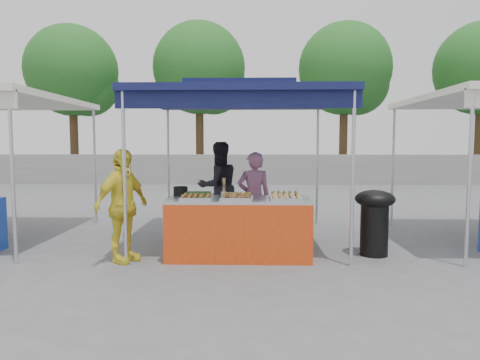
{
  "coord_description": "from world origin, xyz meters",
  "views": [
    {
      "loc": [
        0.18,
        -6.09,
        1.61
      ],
      "look_at": [
        0.0,
        0.6,
        1.05
      ],
      "focal_mm": 32.0,
      "sensor_mm": 36.0,
      "label": 1
    }
  ],
  "objects_px": {
    "vendor_table": "(239,228)",
    "wok_burner": "(375,217)",
    "vendor_woman": "(254,198)",
    "cooking_pot": "(181,191)",
    "helper_man": "(219,187)",
    "customer_person": "(122,206)"
  },
  "relations": [
    {
      "from": "vendor_table",
      "to": "wok_burner",
      "type": "height_order",
      "value": "wok_burner"
    },
    {
      "from": "vendor_woman",
      "to": "cooking_pot",
      "type": "bearing_deg",
      "value": 18.95
    },
    {
      "from": "wok_burner",
      "to": "helper_man",
      "type": "bearing_deg",
      "value": 119.81
    },
    {
      "from": "wok_burner",
      "to": "cooking_pot",
      "type": "bearing_deg",
      "value": 151.74
    },
    {
      "from": "customer_person",
      "to": "vendor_table",
      "type": "bearing_deg",
      "value": -51.0
    },
    {
      "from": "helper_man",
      "to": "wok_burner",
      "type": "bearing_deg",
      "value": 117.51
    },
    {
      "from": "vendor_woman",
      "to": "customer_person",
      "type": "relative_size",
      "value": 0.96
    },
    {
      "from": "wok_burner",
      "to": "helper_man",
      "type": "xyz_separation_m",
      "value": [
        -2.39,
        1.71,
        0.26
      ]
    },
    {
      "from": "wok_burner",
      "to": "customer_person",
      "type": "height_order",
      "value": "customer_person"
    },
    {
      "from": "vendor_woman",
      "to": "wok_burner",
      "type": "bearing_deg",
      "value": 150.44
    },
    {
      "from": "wok_burner",
      "to": "vendor_woman",
      "type": "bearing_deg",
      "value": 132.9
    },
    {
      "from": "helper_man",
      "to": "vendor_woman",
      "type": "bearing_deg",
      "value": 96.35
    },
    {
      "from": "vendor_woman",
      "to": "customer_person",
      "type": "xyz_separation_m",
      "value": [
        -1.8,
        -1.16,
        0.03
      ]
    },
    {
      "from": "cooking_pot",
      "to": "customer_person",
      "type": "bearing_deg",
      "value": -138.34
    },
    {
      "from": "cooking_pot",
      "to": "vendor_woman",
      "type": "bearing_deg",
      "value": 26.02
    },
    {
      "from": "vendor_table",
      "to": "customer_person",
      "type": "relative_size",
      "value": 1.29
    },
    {
      "from": "cooking_pot",
      "to": "vendor_table",
      "type": "bearing_deg",
      "value": -21.88
    },
    {
      "from": "vendor_table",
      "to": "customer_person",
      "type": "distance_m",
      "value": 1.64
    },
    {
      "from": "cooking_pot",
      "to": "customer_person",
      "type": "relative_size",
      "value": 0.14
    },
    {
      "from": "wok_burner",
      "to": "vendor_table",
      "type": "bearing_deg",
      "value": 160.43
    },
    {
      "from": "wok_burner",
      "to": "vendor_woman",
      "type": "relative_size",
      "value": 0.65
    },
    {
      "from": "vendor_woman",
      "to": "helper_man",
      "type": "bearing_deg",
      "value": -63.81
    }
  ]
}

